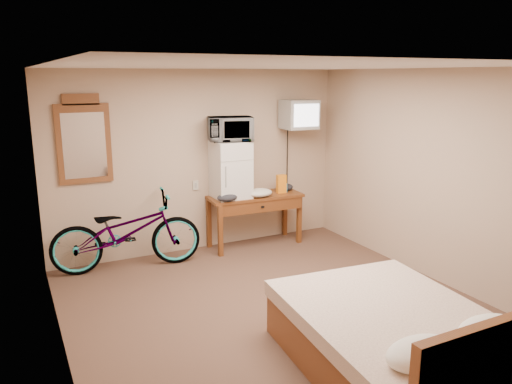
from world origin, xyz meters
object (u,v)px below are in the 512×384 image
desk (256,203)px  wall_mirror (84,141)px  bed (399,341)px  crt_television (299,114)px  bicycle (127,232)px  microwave (230,129)px  mini_fridge (231,169)px  blue_cup (285,188)px

desk → wall_mirror: 2.47m
wall_mirror → bed: wall_mirror is taller
desk → bed: (-0.40, -3.38, -0.33)m
wall_mirror → bed: size_ratio=0.53×
crt_television → bicycle: size_ratio=0.32×
microwave → crt_television: 1.08m
mini_fridge → bed: 3.55m
microwave → wall_mirror: wall_mirror is taller
blue_cup → crt_television: 1.08m
mini_fridge → crt_television: bearing=-2.3°
desk → crt_television: bearing=1.7°
desk → bed: size_ratio=0.66×
mini_fridge → microwave: 0.56m
mini_fridge → crt_television: crt_television is taller
mini_fridge → microwave: microwave is taller
desk → blue_cup: size_ratio=11.14×
microwave → bicycle: microwave is taller
crt_television → bicycle: 2.91m
mini_fridge → wall_mirror: (-1.88, 0.21, 0.49)m
blue_cup → mini_fridge: bearing=175.4°
microwave → crt_television: bearing=12.9°
desk → bicycle: bearing=-178.4°
microwave → blue_cup: 1.22m
desk → blue_cup: (0.48, -0.00, 0.18)m
crt_television → microwave: bearing=177.7°
wall_mirror → bicycle: (0.39, -0.32, -1.14)m
wall_mirror → blue_cup: bearing=-5.8°
desk → blue_cup: blue_cup is taller
mini_fridge → blue_cup: bearing=-4.6°
crt_television → wall_mirror: size_ratio=0.53×
desk → crt_television: crt_television is taller
crt_television → wall_mirror: 2.97m
desk → wall_mirror: (-2.24, 0.27, 1.00)m
mini_fridge → microwave: (0.00, 0.00, 0.56)m
bed → microwave: bearing=89.4°
wall_mirror → bicycle: bearing=-40.0°
blue_cup → bicycle: size_ratio=0.07×
mini_fridge → bed: size_ratio=0.38×
desk → microwave: 1.14m
desk → bed: 3.42m
blue_cup → bed: bearing=-104.5°
desk → microwave: (-0.36, 0.07, 1.07)m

